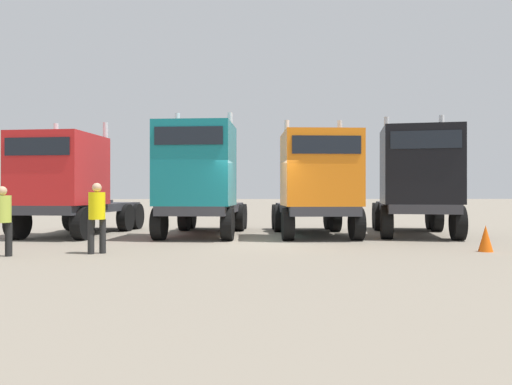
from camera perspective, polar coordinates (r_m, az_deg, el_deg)
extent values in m
plane|color=gray|center=(14.18, 0.06, -6.16)|extent=(200.00, 200.00, 0.00)
cube|color=#333338|center=(18.33, -20.40, -1.75)|extent=(3.01, 6.09, 0.30)
cube|color=red|center=(16.89, -22.89, 2.59)|extent=(2.74, 2.89, 2.34)
cube|color=black|center=(15.81, -25.22, 5.13)|extent=(2.08, 0.34, 0.55)
cylinder|color=silver|center=(17.76, -17.94, 3.43)|extent=(0.20, 0.20, 2.94)
cylinder|color=silver|center=(18.63, -23.28, 3.27)|extent=(0.20, 0.20, 2.94)
cylinder|color=#333338|center=(19.48, -18.69, -1.03)|extent=(1.24, 1.24, 0.12)
cylinder|color=black|center=(15.87, -20.47, -3.57)|extent=(0.50, 1.10, 1.06)
cylinder|color=black|center=(16.97, -27.12, -3.34)|extent=(0.50, 1.10, 1.06)
cylinder|color=black|center=(19.09, -15.65, -2.98)|extent=(0.50, 1.10, 1.06)
cylinder|color=black|center=(20.02, -21.51, -2.84)|extent=(0.50, 1.10, 1.06)
cylinder|color=black|center=(20.11, -14.47, -2.83)|extent=(0.50, 1.10, 1.06)
cylinder|color=black|center=(21.00, -20.10, -2.71)|extent=(0.50, 1.10, 1.06)
cube|color=#333338|center=(17.20, -6.16, -1.92)|extent=(2.77, 6.18, 0.30)
cube|color=#14727A|center=(15.44, -7.31, 3.38)|extent=(2.62, 2.61, 2.67)
cube|color=black|center=(14.33, -8.25, 6.91)|extent=(2.09, 0.24, 0.55)
cylinder|color=silver|center=(16.64, -3.20, 4.17)|extent=(0.20, 0.20, 3.27)
cylinder|color=silver|center=(16.98, -9.59, 4.09)|extent=(0.20, 0.20, 3.27)
cylinder|color=#333338|center=(18.49, -5.46, -1.14)|extent=(1.20, 1.20, 0.12)
cylinder|color=black|center=(14.78, -3.49, -3.87)|extent=(0.45, 1.07, 1.05)
cylinder|color=black|center=(15.22, -11.75, -3.76)|extent=(0.45, 1.07, 1.05)
cylinder|color=black|center=(18.45, -2.04, -3.11)|extent=(0.45, 1.07, 1.05)
cylinder|color=black|center=(18.80, -8.73, -3.05)|extent=(0.45, 1.07, 1.05)
cylinder|color=black|center=(19.54, -1.71, -2.94)|extent=(0.45, 1.07, 1.05)
cylinder|color=black|center=(19.87, -8.05, -2.89)|extent=(0.45, 1.07, 1.05)
cube|color=#333338|center=(17.04, 6.85, -1.96)|extent=(2.23, 5.66, 0.30)
cube|color=orange|center=(15.42, 7.80, 2.86)|extent=(2.41, 2.37, 2.40)
cube|color=black|center=(14.30, 8.63, 5.81)|extent=(2.10, 0.05, 0.55)
cylinder|color=silver|center=(16.93, 10.20, 3.62)|extent=(0.18, 0.18, 3.00)
cylinder|color=silver|center=(16.63, 3.78, 3.68)|extent=(0.18, 0.18, 3.00)
cylinder|color=#333338|center=(18.26, 6.25, -1.18)|extent=(1.11, 1.11, 0.12)
cylinder|color=black|center=(15.20, 12.21, -3.78)|extent=(0.36, 1.04, 1.04)
cylinder|color=black|center=(14.81, 3.92, -3.88)|extent=(0.36, 1.04, 1.04)
cylinder|color=black|center=(18.46, 9.64, -3.12)|extent=(0.36, 1.04, 1.04)
cylinder|color=black|center=(18.14, 2.81, -3.17)|extent=(0.36, 1.04, 1.04)
cylinder|color=black|center=(19.54, 8.98, -2.95)|extent=(0.36, 1.04, 1.04)
cylinder|color=black|center=(19.24, 2.53, -2.99)|extent=(0.36, 1.04, 1.04)
cube|color=#333338|center=(18.11, 18.55, -1.67)|extent=(3.38, 6.08, 0.30)
cube|color=black|center=(16.43, 19.37, 3.11)|extent=(2.84, 2.77, 2.53)
cube|color=black|center=(15.34, 20.04, 6.11)|extent=(2.06, 0.49, 0.55)
cylinder|color=silver|center=(17.90, 21.75, 3.81)|extent=(0.21, 0.21, 3.13)
cylinder|color=silver|center=(17.63, 15.67, 3.87)|extent=(0.21, 0.21, 3.13)
cylinder|color=#333338|center=(19.36, 18.04, -0.94)|extent=(1.31, 1.31, 0.12)
cylinder|color=black|center=(16.20, 23.47, -3.44)|extent=(0.58, 1.15, 1.10)
cylinder|color=black|center=(15.86, 15.68, -3.52)|extent=(0.58, 1.15, 1.10)
cylinder|color=black|center=(19.56, 21.24, -2.86)|extent=(0.58, 1.15, 1.10)
cylinder|color=black|center=(19.28, 14.79, -2.90)|extent=(0.58, 1.15, 1.10)
cylinder|color=black|center=(20.64, 20.67, -2.71)|extent=(0.58, 1.15, 1.10)
cylinder|color=black|center=(20.37, 14.56, -2.75)|extent=(0.58, 1.15, 1.10)
cylinder|color=black|center=(12.23, -19.53, -5.13)|extent=(0.22, 0.22, 0.85)
cylinder|color=black|center=(12.28, -18.24, -5.10)|extent=(0.22, 0.22, 0.85)
cylinder|color=yellow|center=(12.21, -18.89, -1.55)|extent=(0.54, 0.54, 0.67)
sphere|color=tan|center=(12.21, -18.89, 0.58)|extent=(0.23, 0.23, 0.23)
cylinder|color=black|center=(12.59, -28.00, -5.08)|extent=(0.22, 0.22, 0.81)
cylinder|color=#B0C144|center=(12.53, -28.63, -1.79)|extent=(0.55, 0.55, 0.64)
sphere|color=tan|center=(12.53, -28.63, 0.18)|extent=(0.22, 0.22, 0.22)
cone|color=#F2590C|center=(13.38, 26.27, -5.06)|extent=(0.36, 0.36, 0.68)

